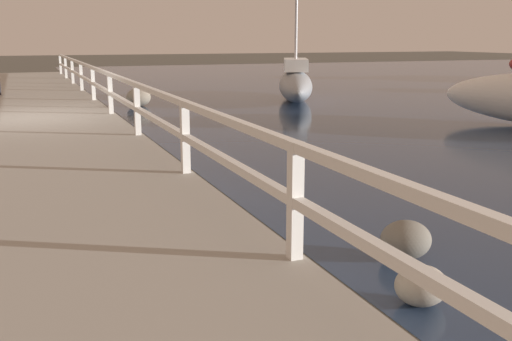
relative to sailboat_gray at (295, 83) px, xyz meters
name	(u,v)px	position (x,y,z in m)	size (l,w,h in m)	color
ground_plane	(27,132)	(-8.30, -4.08, -0.55)	(120.00, 120.00, 0.00)	#4C473D
dock_walkway	(26,125)	(-8.30, -4.08, -0.39)	(3.82, 36.00, 0.32)	#9E998E
railing	(110,85)	(-6.49, -4.08, 0.41)	(0.10, 32.50, 0.92)	white
boulder_mid_strip	(421,286)	(-5.65, -14.28, -0.39)	(0.41, 0.37, 0.31)	gray
boulder_upstream	(406,240)	(-5.18, -13.41, -0.37)	(0.48, 0.43, 0.36)	#666056
boulder_downstream	(139,97)	(-5.11, 0.00, -0.28)	(0.72, 0.65, 0.54)	slate
sailboat_gray	(295,83)	(0.00, 0.00, 0.00)	(3.35, 5.88, 4.89)	gray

